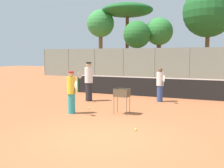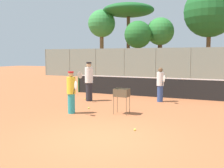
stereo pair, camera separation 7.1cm
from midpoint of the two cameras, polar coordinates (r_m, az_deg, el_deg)
name	(u,v)px [view 2 (the right image)]	position (r m, az deg, el deg)	size (l,w,h in m)	color
ground_plane	(101,139)	(7.18, -2.14, -11.83)	(80.00, 80.00, 0.00)	#B26038
tennis_net	(164,87)	(14.19, 11.34, -0.68)	(10.56, 0.10, 1.07)	#26592D
back_fence	(190,64)	(24.71, 16.71, 4.19)	(32.07, 0.08, 2.97)	gray
tree_0	(102,24)	(32.85, -2.20, 12.84)	(3.32, 3.32, 7.82)	brown
tree_1	(128,11)	(32.78, 3.67, 15.58)	(6.16, 6.16, 8.45)	brown
tree_2	(160,32)	(30.51, 10.52, 11.01)	(3.09, 3.09, 6.50)	brown
tree_3	(138,35)	(29.40, 5.74, 10.55)	(3.00, 3.00, 6.05)	brown
tree_4	(210,12)	(29.00, 20.56, 14.48)	(5.11, 5.11, 9.19)	brown
player_white_outfit	(160,84)	(12.83, 10.63, -0.07)	(0.56, 0.80, 1.65)	#334C8C
player_red_cap	(89,81)	(12.87, -4.90, 0.68)	(0.48, 0.92, 1.91)	#26262D
player_yellow_shirt	(71,92)	(10.15, -8.66, -1.67)	(0.73, 0.64, 1.63)	teal
ball_cart	(122,95)	(9.96, 2.33, -2.39)	(0.56, 0.41, 0.98)	brown
tennis_ball_0	(121,96)	(14.40, 2.01, -2.57)	(0.07, 0.07, 0.07)	#D1E54C
tennis_ball_1	(135,130)	(7.93, 5.26, -9.85)	(0.07, 0.07, 0.07)	#D1E54C
tennis_ball_2	(89,108)	(11.07, -4.89, -5.24)	(0.07, 0.07, 0.07)	#D1E54C
tennis_ball_3	(85,99)	(13.45, -5.71, -3.22)	(0.07, 0.07, 0.07)	#D1E54C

